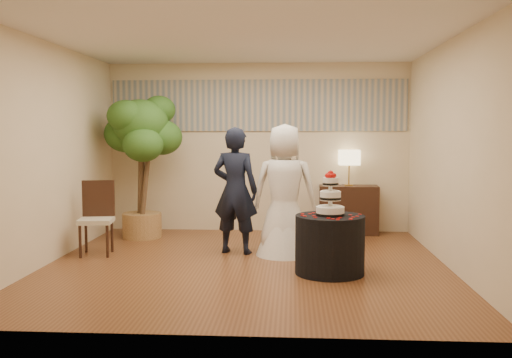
# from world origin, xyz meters

# --- Properties ---
(floor) EXTENTS (5.00, 5.00, 0.00)m
(floor) POSITION_xyz_m (0.00, 0.00, 0.00)
(floor) COLOR brown
(floor) RESTS_ON ground
(ceiling) EXTENTS (5.00, 5.00, 0.00)m
(ceiling) POSITION_xyz_m (0.00, 0.00, 2.80)
(ceiling) COLOR white
(ceiling) RESTS_ON wall_back
(wall_back) EXTENTS (5.00, 0.06, 2.80)m
(wall_back) POSITION_xyz_m (0.00, 2.50, 1.40)
(wall_back) COLOR beige
(wall_back) RESTS_ON ground
(wall_front) EXTENTS (5.00, 0.06, 2.80)m
(wall_front) POSITION_xyz_m (0.00, -2.50, 1.40)
(wall_front) COLOR beige
(wall_front) RESTS_ON ground
(wall_left) EXTENTS (0.06, 5.00, 2.80)m
(wall_left) POSITION_xyz_m (-2.50, 0.00, 1.40)
(wall_left) COLOR beige
(wall_left) RESTS_ON ground
(wall_right) EXTENTS (0.06, 5.00, 2.80)m
(wall_right) POSITION_xyz_m (2.50, 0.00, 1.40)
(wall_right) COLOR beige
(wall_right) RESTS_ON ground
(mural_border) EXTENTS (4.90, 0.02, 0.85)m
(mural_border) POSITION_xyz_m (0.00, 2.48, 2.10)
(mural_border) COLOR #9B9990
(mural_border) RESTS_ON wall_back
(groom) EXTENTS (0.71, 0.54, 1.73)m
(groom) POSITION_xyz_m (-0.20, 0.69, 0.87)
(groom) COLOR black
(groom) RESTS_ON floor
(bride) EXTENTS (0.93, 0.84, 1.77)m
(bride) POSITION_xyz_m (0.47, 0.61, 0.89)
(bride) COLOR white
(bride) RESTS_ON floor
(cake_table) EXTENTS (0.91, 0.91, 0.69)m
(cake_table) POSITION_xyz_m (1.02, -0.38, 0.35)
(cake_table) COLOR black
(cake_table) RESTS_ON floor
(wedding_cake) EXTENTS (0.34, 0.34, 0.53)m
(wedding_cake) POSITION_xyz_m (1.02, -0.38, 0.96)
(wedding_cake) COLOR white
(wedding_cake) RESTS_ON cake_table
(console) EXTENTS (0.96, 0.45, 0.79)m
(console) POSITION_xyz_m (1.49, 2.28, 0.40)
(console) COLOR black
(console) RESTS_ON floor
(table_lamp) EXTENTS (0.33, 0.33, 0.58)m
(table_lamp) POSITION_xyz_m (1.49, 2.28, 1.08)
(table_lamp) COLOR beige
(table_lamp) RESTS_ON console
(ficus_tree) EXTENTS (1.31, 1.31, 2.29)m
(ficus_tree) POSITION_xyz_m (-1.78, 1.72, 1.14)
(ficus_tree) COLOR #305E1D
(ficus_tree) RESTS_ON floor
(side_chair) EXTENTS (0.52, 0.54, 1.00)m
(side_chair) POSITION_xyz_m (-2.07, 0.44, 0.50)
(side_chair) COLOR black
(side_chair) RESTS_ON floor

